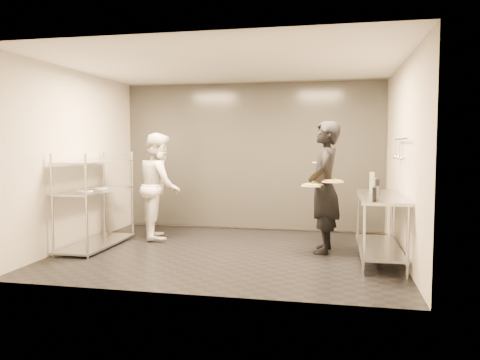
% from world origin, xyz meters
% --- Properties ---
extents(room_shell, '(5.00, 4.00, 2.80)m').
position_xyz_m(room_shell, '(0.00, 1.18, 1.40)').
color(room_shell, black).
rests_on(room_shell, ground).
extents(pass_rack, '(0.60, 1.60, 1.50)m').
position_xyz_m(pass_rack, '(-2.15, -0.00, 0.77)').
color(pass_rack, '#B7BABF').
rests_on(pass_rack, ground).
extents(prep_counter, '(0.60, 1.80, 0.92)m').
position_xyz_m(prep_counter, '(2.18, 0.00, 0.63)').
color(prep_counter, '#B7BABF').
rests_on(prep_counter, ground).
extents(utensil_rail, '(0.07, 1.20, 0.31)m').
position_xyz_m(utensil_rail, '(2.43, -0.00, 1.55)').
color(utensil_rail, '#B7BABF').
rests_on(utensil_rail, room_shell).
extents(waiter, '(0.50, 0.73, 1.97)m').
position_xyz_m(waiter, '(1.40, 0.33, 0.98)').
color(waiter, black).
rests_on(waiter, ground).
extents(chef, '(0.96, 1.07, 1.82)m').
position_xyz_m(chef, '(-1.41, 0.84, 0.91)').
color(chef, silver).
rests_on(chef, ground).
extents(pizza_plate_near, '(0.34, 0.34, 0.05)m').
position_xyz_m(pizza_plate_near, '(1.24, 0.09, 1.03)').
color(pizza_plate_near, white).
rests_on(pizza_plate_near, waiter).
extents(pizza_plate_far, '(0.31, 0.31, 0.05)m').
position_xyz_m(pizza_plate_far, '(1.52, 0.11, 1.09)').
color(pizza_plate_far, white).
rests_on(pizza_plate_far, waiter).
extents(salad_plate, '(0.29, 0.29, 0.07)m').
position_xyz_m(salad_plate, '(1.35, 0.67, 1.36)').
color(salad_plate, white).
rests_on(salad_plate, waiter).
extents(pos_monitor, '(0.10, 0.26, 0.18)m').
position_xyz_m(pos_monitor, '(2.06, -0.72, 1.01)').
color(pos_monitor, black).
rests_on(pos_monitor, prep_counter).
extents(bottle_green, '(0.08, 0.08, 0.28)m').
position_xyz_m(bottle_green, '(2.12, 0.74, 1.06)').
color(bottle_green, gray).
rests_on(bottle_green, prep_counter).
extents(bottle_clear, '(0.06, 0.06, 0.19)m').
position_xyz_m(bottle_clear, '(2.16, 0.80, 1.01)').
color(bottle_clear, gray).
rests_on(bottle_clear, prep_counter).
extents(bottle_dark, '(0.06, 0.06, 0.22)m').
position_xyz_m(bottle_dark, '(2.14, 0.03, 1.03)').
color(bottle_dark, black).
rests_on(bottle_dark, prep_counter).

